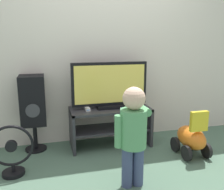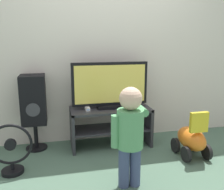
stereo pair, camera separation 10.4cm
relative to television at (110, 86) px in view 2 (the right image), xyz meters
The scene contains 11 objects.
ground_plane 0.83m from the television, 90.00° to the right, with size 16.00×16.00×0.00m, color #4C6B56.
wall_back 0.58m from the television, 90.00° to the left, with size 10.00×0.06×2.60m.
tv_stand 0.47m from the television, 90.00° to the right, with size 1.03×0.45×0.51m.
television is the anchor object (origin of this frame).
game_console 0.41m from the television, behind, with size 0.06×0.17×0.04m.
remote_primary 0.38m from the television, 25.22° to the right, with size 0.08×0.13×0.03m.
remote_secondary 0.33m from the television, 43.89° to the right, with size 0.06×0.13×0.03m.
child 1.01m from the television, 91.89° to the right, with size 0.37×0.53×0.96m.
speaker_tower 0.97m from the television, behind, with size 0.30×0.32×0.95m.
floor_fan 1.38m from the television, 156.90° to the right, with size 0.44×0.23×0.54m.
ride_on_toy 1.19m from the television, 32.89° to the right, with size 0.31×0.47×0.58m.
Camera 2 is at (-0.68, -2.81, 1.37)m, focal length 40.00 mm.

